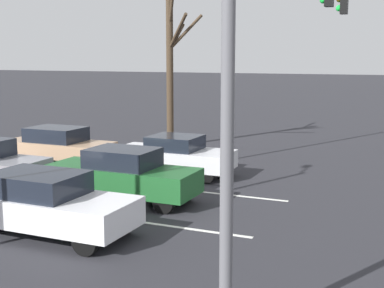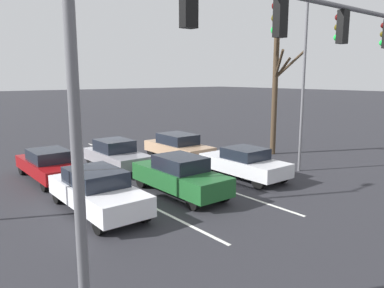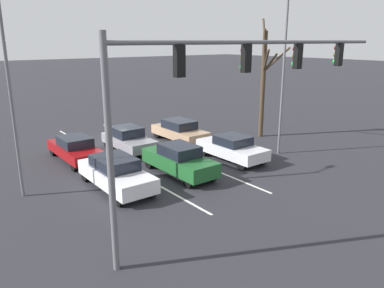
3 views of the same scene
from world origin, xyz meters
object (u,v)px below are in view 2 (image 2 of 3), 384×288
(car_darkgreen_midlane_front, at_px, (180,175))
(car_gray_midlane_second, at_px, (116,155))
(street_lamp_left_shoulder, at_px, (303,65))
(car_tan_leftlane_second, at_px, (178,146))
(car_silver_leftlane_front, at_px, (244,163))
(traffic_signal_gantry, at_px, (259,44))
(car_maroon_rightlane_second, at_px, (49,164))
(bare_tree_near, at_px, (276,86))
(car_white_rightlane_front, at_px, (97,190))

(car_darkgreen_midlane_front, distance_m, car_gray_midlane_second, 5.37)
(street_lamp_left_shoulder, bearing_deg, car_gray_midlane_second, -40.95)
(car_gray_midlane_second, bearing_deg, car_tan_leftlane_second, -179.75)
(car_silver_leftlane_front, distance_m, car_tan_leftlane_second, 5.27)
(car_tan_leftlane_second, xyz_separation_m, street_lamp_left_shoulder, (-3.00, 6.06, 4.51))
(car_tan_leftlane_second, relative_size, traffic_signal_gantry, 0.35)
(car_tan_leftlane_second, height_order, street_lamp_left_shoulder, street_lamp_left_shoulder)
(car_darkgreen_midlane_front, relative_size, car_gray_midlane_second, 1.11)
(street_lamp_left_shoulder, bearing_deg, car_silver_leftlane_front, -14.37)
(car_maroon_rightlane_second, bearing_deg, car_tan_leftlane_second, 178.80)
(car_maroon_rightlane_second, height_order, bare_tree_near, bare_tree_near)
(street_lamp_left_shoulder, bearing_deg, car_tan_leftlane_second, -63.63)
(car_gray_midlane_second, relative_size, car_maroon_rightlane_second, 0.91)
(car_gray_midlane_second, bearing_deg, traffic_signal_gantry, 80.79)
(car_darkgreen_midlane_front, relative_size, car_maroon_rightlane_second, 1.01)
(car_darkgreen_midlane_front, distance_m, car_maroon_rightlane_second, 6.50)
(car_silver_leftlane_front, distance_m, bare_tree_near, 7.09)
(car_silver_leftlane_front, height_order, car_tan_leftlane_second, car_tan_leftlane_second)
(car_tan_leftlane_second, bearing_deg, car_darkgreen_midlane_front, 54.11)
(car_gray_midlane_second, bearing_deg, car_maroon_rightlane_second, -2.91)
(car_silver_leftlane_front, distance_m, car_gray_midlane_second, 6.54)
(car_silver_leftlane_front, bearing_deg, traffic_signal_gantry, 45.31)
(car_gray_midlane_second, distance_m, traffic_signal_gantry, 12.09)
(car_white_rightlane_front, xyz_separation_m, car_darkgreen_midlane_front, (-3.46, 0.22, 0.01))
(car_darkgreen_midlane_front, bearing_deg, traffic_signal_gantry, 71.86)
(car_maroon_rightlane_second, bearing_deg, traffic_signal_gantry, 97.98)
(traffic_signal_gantry, xyz_separation_m, street_lamp_left_shoulder, (-8.74, -4.96, -0.20))
(traffic_signal_gantry, height_order, street_lamp_left_shoulder, street_lamp_left_shoulder)
(car_darkgreen_midlane_front, relative_size, car_tan_leftlane_second, 1.03)
(car_silver_leftlane_front, bearing_deg, bare_tree_near, -153.45)
(bare_tree_near, bearing_deg, traffic_signal_gantry, 37.17)
(car_white_rightlane_front, height_order, street_lamp_left_shoulder, street_lamp_left_shoulder)
(car_maroon_rightlane_second, height_order, street_lamp_left_shoulder, street_lamp_left_shoulder)
(traffic_signal_gantry, bearing_deg, car_silver_leftlane_front, -134.69)
(car_silver_leftlane_front, relative_size, traffic_signal_gantry, 0.34)
(car_maroon_rightlane_second, distance_m, street_lamp_left_shoulder, 12.86)
(car_white_rightlane_front, height_order, car_tan_leftlane_second, car_white_rightlane_front)
(car_gray_midlane_second, distance_m, car_maroon_rightlane_second, 3.35)
(car_maroon_rightlane_second, relative_size, bare_tree_near, 0.57)
(car_white_rightlane_front, distance_m, traffic_signal_gantry, 7.67)
(car_white_rightlane_front, distance_m, car_darkgreen_midlane_front, 3.47)
(car_white_rightlane_front, bearing_deg, car_gray_midlane_second, -123.47)
(car_darkgreen_midlane_front, relative_size, car_silver_leftlane_front, 1.06)
(car_tan_leftlane_second, bearing_deg, car_white_rightlane_front, 35.06)
(car_white_rightlane_front, xyz_separation_m, car_maroon_rightlane_second, (-0.06, -5.32, -0.05))
(car_white_rightlane_front, bearing_deg, traffic_signal_gantry, 105.49)
(car_white_rightlane_front, relative_size, car_darkgreen_midlane_front, 1.02)
(car_white_rightlane_front, bearing_deg, car_tan_leftlane_second, -144.94)
(street_lamp_left_shoulder, xyz_separation_m, bare_tree_near, (-2.48, -3.56, -1.08))
(car_tan_leftlane_second, xyz_separation_m, bare_tree_near, (-5.49, 2.50, 3.43))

